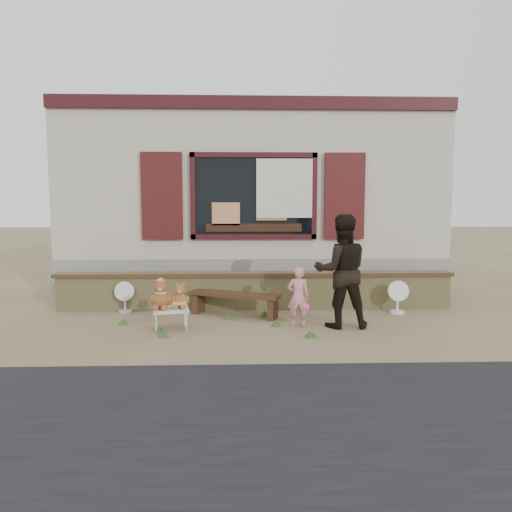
{
  "coord_description": "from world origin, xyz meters",
  "views": [
    {
      "loc": [
        -0.25,
        -7.1,
        1.79
      ],
      "look_at": [
        0.0,
        0.6,
        1.0
      ],
      "focal_mm": 32.0,
      "sensor_mm": 36.0,
      "label": 1
    }
  ],
  "objects_px": {
    "teddy_bear_left": "(161,294)",
    "teddy_bear_right": "(180,295)",
    "folding_chair": "(171,310)",
    "bench": "(235,299)",
    "adult": "(341,271)",
    "child": "(298,297)"
  },
  "relations": [
    {
      "from": "teddy_bear_right",
      "to": "child",
      "type": "xyz_separation_m",
      "value": [
        1.79,
        0.08,
        -0.05
      ]
    },
    {
      "from": "child",
      "to": "bench",
      "type": "bearing_deg",
      "value": -31.07
    },
    {
      "from": "teddy_bear_right",
      "to": "child",
      "type": "distance_m",
      "value": 1.79
    },
    {
      "from": "bench",
      "to": "child",
      "type": "xyz_separation_m",
      "value": [
        0.98,
        -0.71,
        0.17
      ]
    },
    {
      "from": "bench",
      "to": "teddy_bear_right",
      "type": "height_order",
      "value": "teddy_bear_right"
    },
    {
      "from": "folding_chair",
      "to": "teddy_bear_left",
      "type": "xyz_separation_m",
      "value": [
        -0.14,
        -0.03,
        0.25
      ]
    },
    {
      "from": "adult",
      "to": "child",
      "type": "bearing_deg",
      "value": -3.12
    },
    {
      "from": "teddy_bear_right",
      "to": "child",
      "type": "relative_size",
      "value": 0.42
    },
    {
      "from": "folding_chair",
      "to": "adult",
      "type": "bearing_deg",
      "value": -9.77
    },
    {
      "from": "teddy_bear_right",
      "to": "adult",
      "type": "relative_size",
      "value": 0.22
    },
    {
      "from": "teddy_bear_left",
      "to": "teddy_bear_right",
      "type": "xyz_separation_m",
      "value": [
        0.27,
        0.05,
        -0.03
      ]
    },
    {
      "from": "bench",
      "to": "teddy_bear_right",
      "type": "xyz_separation_m",
      "value": [
        -0.8,
        -0.78,
        0.22
      ]
    },
    {
      "from": "folding_chair",
      "to": "teddy_bear_right",
      "type": "relative_size",
      "value": 1.54
    },
    {
      "from": "folding_chair",
      "to": "adult",
      "type": "relative_size",
      "value": 0.35
    },
    {
      "from": "bench",
      "to": "adult",
      "type": "distance_m",
      "value": 1.89
    },
    {
      "from": "child",
      "to": "adult",
      "type": "relative_size",
      "value": 0.54
    },
    {
      "from": "bench",
      "to": "adult",
      "type": "relative_size",
      "value": 0.91
    },
    {
      "from": "bench",
      "to": "teddy_bear_right",
      "type": "bearing_deg",
      "value": -113.22
    },
    {
      "from": "bench",
      "to": "teddy_bear_left",
      "type": "relative_size",
      "value": 3.49
    },
    {
      "from": "child",
      "to": "teddy_bear_left",
      "type": "bearing_deg",
      "value": 8.28
    },
    {
      "from": "teddy_bear_left",
      "to": "bench",
      "type": "bearing_deg",
      "value": 26.76
    },
    {
      "from": "bench",
      "to": "child",
      "type": "distance_m",
      "value": 1.23
    }
  ]
}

